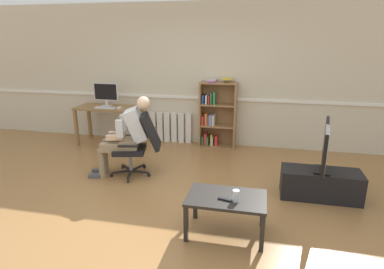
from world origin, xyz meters
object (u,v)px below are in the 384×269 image
object	(u,v)px
drinking_glass	(236,196)
spare_remote	(225,199)
office_chair	(139,143)
person_seated	(127,134)
coffee_table	(226,201)
tv_stand	(320,184)
tv_screen	(325,147)
computer_desk	(109,112)
computer_mouse	(119,108)
keyboard	(105,108)
radiator	(171,127)
bookshelf	(216,116)
imac_monitor	(106,93)

from	to	relation	value
drinking_glass	spare_remote	bearing A→B (deg)	-177.48
office_chair	person_seated	distance (m)	0.23
coffee_table	tv_stand	bearing A→B (deg)	44.20
tv_screen	coffee_table	world-z (taller)	tv_screen
spare_remote	office_chair	bearing A→B (deg)	60.23
computer_desk	drinking_glass	distance (m)	3.83
office_chair	drinking_glass	distance (m)	2.09
computer_mouse	drinking_glass	size ratio (longest dim) A/B	0.83
person_seated	tv_screen	size ratio (longest dim) A/B	1.27
drinking_glass	tv_stand	bearing A→B (deg)	48.85
coffee_table	drinking_glass	bearing A→B (deg)	-36.34
tv_screen	spare_remote	distance (m)	1.66
drinking_glass	spare_remote	world-z (taller)	drinking_glass
keyboard	tv_screen	distance (m)	4.00
computer_desk	keyboard	distance (m)	0.19
person_seated	spare_remote	bearing A→B (deg)	37.62
radiator	coffee_table	bearing A→B (deg)	-63.65
coffee_table	drinking_glass	world-z (taller)	drinking_glass
computer_mouse	radiator	world-z (taller)	computer_mouse
tv_screen	coffee_table	bearing A→B (deg)	144.34
bookshelf	coffee_table	distance (m)	2.96
computer_desk	computer_mouse	distance (m)	0.34
imac_monitor	tv_screen	world-z (taller)	imac_monitor
radiator	tv_stand	world-z (taller)	radiator
imac_monitor	bookshelf	xyz separation A→B (m)	(2.15, 0.22, -0.40)
computer_desk	imac_monitor	size ratio (longest dim) A/B	2.51
radiator	spare_remote	bearing A→B (deg)	-64.35
spare_remote	computer_mouse	bearing A→B (deg)	55.37
office_chair	spare_remote	bearing A→B (deg)	33.40
tv_screen	radiator	bearing A→B (deg)	64.17
office_chair	tv_screen	world-z (taller)	tv_screen
keyboard	radiator	distance (m)	1.34
keyboard	office_chair	xyz separation A→B (m)	(1.15, -1.18, -0.24)
bookshelf	drinking_glass	bearing A→B (deg)	-77.59
computer_desk	office_chair	xyz separation A→B (m)	(1.15, -1.32, -0.12)
person_seated	spare_remote	world-z (taller)	person_seated
tv_screen	spare_remote	xyz separation A→B (m)	(-1.13, -1.18, -0.26)
imac_monitor	coffee_table	bearing A→B (deg)	-44.77
office_chair	tv_stand	world-z (taller)	office_chair
imac_monitor	drinking_glass	bearing A→B (deg)	-44.50
person_seated	tv_stand	distance (m)	2.83
spare_remote	computer_desk	bearing A→B (deg)	57.36
tv_stand	drinking_glass	world-z (taller)	drinking_glass
computer_desk	radiator	bearing A→B (deg)	18.85
bookshelf	coffee_table	bearing A→B (deg)	-79.23
radiator	bookshelf	bearing A→B (deg)	-5.91
keyboard	radiator	bearing A→B (deg)	24.84
computer_desk	radiator	xyz separation A→B (m)	(1.14, 0.39, -0.34)
keyboard	tv_stand	distance (m)	4.04
imac_monitor	bookshelf	world-z (taller)	bookshelf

